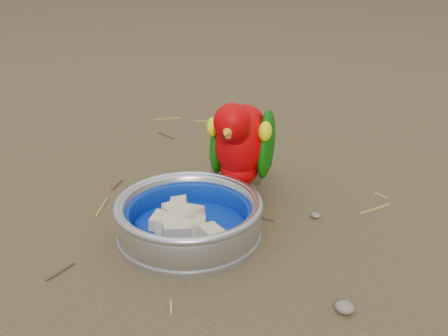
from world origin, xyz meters
The scene contains 6 objects.
ground centered at (0.00, 0.00, 0.00)m, with size 60.00×60.00×0.00m, color #4C3C26.
food_bowl centered at (-0.01, -0.01, 0.01)m, with size 0.21×0.21×0.02m, color #B2B2BA.
bowl_wall centered at (-0.01, -0.01, 0.04)m, with size 0.21×0.21×0.04m, color #B2B2BA, non-canonical shape.
fruit_wedges centered at (-0.01, -0.01, 0.03)m, with size 0.13×0.13×0.03m, color #C9B98C, non-canonical shape.
lory_parrot centered at (-0.02, 0.13, 0.09)m, with size 0.11×0.22×0.18m, color #B60002, non-canonical shape.
ground_debris centered at (-0.05, 0.09, 0.00)m, with size 0.90×0.80×0.01m, color olive, non-canonical shape.
Camera 1 is at (0.42, -0.49, 0.40)m, focal length 40.00 mm.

